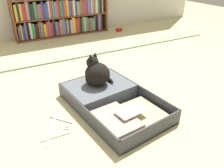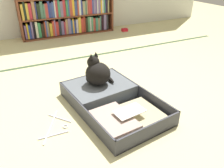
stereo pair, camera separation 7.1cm
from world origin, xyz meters
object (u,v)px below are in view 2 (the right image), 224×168
object	(u,v)px
small_red_pouch	(125,30)
open_suitcase	(108,99)
clothes_hanger	(56,126)
black_cat	(97,73)
bookshelf	(67,8)

from	to	relation	value
small_red_pouch	open_suitcase	bearing A→B (deg)	-122.20
clothes_hanger	small_red_pouch	bearing A→B (deg)	50.41
open_suitcase	black_cat	world-z (taller)	black_cat
bookshelf	black_cat	size ratio (longest dim) A/B	5.23
clothes_hanger	small_red_pouch	world-z (taller)	small_red_pouch
bookshelf	open_suitcase	size ratio (longest dim) A/B	1.57
bookshelf	black_cat	distance (m)	2.08
black_cat	clothes_hanger	xyz separation A→B (m)	(-0.46, -0.28, -0.23)
open_suitcase	black_cat	distance (m)	0.25
open_suitcase	small_red_pouch	size ratio (longest dim) A/B	9.73
open_suitcase	black_cat	size ratio (longest dim) A/B	3.34
clothes_hanger	small_red_pouch	distance (m)	2.70
black_cat	small_red_pouch	size ratio (longest dim) A/B	2.92
clothes_hanger	open_suitcase	bearing A→B (deg)	12.20
bookshelf	black_cat	bearing A→B (deg)	-99.14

